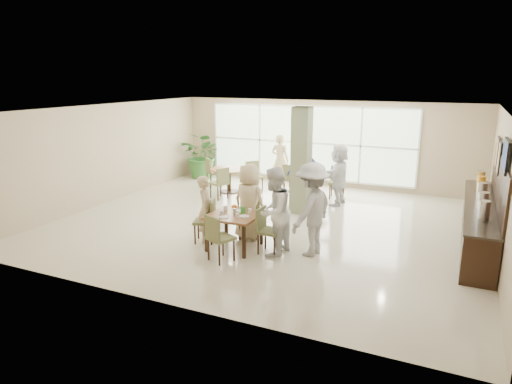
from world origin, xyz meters
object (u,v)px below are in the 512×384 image
at_px(teen_far, 249,202).
at_px(adult_b, 339,174).
at_px(main_table, 234,218).
at_px(teen_right, 274,212).
at_px(round_table_left, 229,174).
at_px(round_table_right, 310,181).
at_px(teen_left, 206,209).
at_px(adult_standing, 280,160).
at_px(buffet_counter, 480,220).
at_px(teen_standing, 312,209).
at_px(potted_plant, 203,155).
at_px(adult_a, 305,176).

bearing_deg(teen_far, adult_b, -93.66).
height_order(main_table, teen_far, teen_far).
bearing_deg(main_table, teen_right, 1.76).
xyz_separation_m(round_table_left, round_table_right, (2.57, 0.17, -0.01)).
bearing_deg(teen_right, main_table, -82.39).
relative_size(teen_left, teen_right, 0.81).
relative_size(teen_right, adult_standing, 1.05).
xyz_separation_m(main_table, buffet_counter, (4.70, 2.35, -0.11)).
xyz_separation_m(teen_left, teen_right, (1.63, -0.08, 0.17)).
distance_m(round_table_right, adult_standing, 1.98).
bearing_deg(adult_b, adult_standing, -116.97).
xyz_separation_m(round_table_right, teen_far, (-0.19, -3.73, 0.28)).
bearing_deg(teen_right, teen_left, -86.84).
relative_size(round_table_left, teen_right, 0.65).
bearing_deg(teen_far, teen_left, 48.53).
height_order(main_table, adult_b, adult_b).
xyz_separation_m(round_table_left, teen_standing, (3.93, -3.88, 0.37)).
distance_m(round_table_right, potted_plant, 4.58).
bearing_deg(teen_left, teen_far, -74.63).
xyz_separation_m(teen_right, adult_standing, (-2.12, 5.67, -0.05)).
bearing_deg(teen_standing, teen_left, -72.20).
bearing_deg(round_table_right, teen_left, -102.74).
bearing_deg(round_table_left, teen_right, -52.39).
relative_size(potted_plant, teen_far, 0.95).
xyz_separation_m(adult_b, adult_standing, (-2.34, 1.43, -0.00)).
distance_m(teen_left, teen_far, 0.97).
distance_m(potted_plant, teen_right, 7.58).
bearing_deg(round_table_right, main_table, -92.78).
bearing_deg(adult_standing, main_table, 108.76).
distance_m(potted_plant, adult_standing, 2.94).
bearing_deg(teen_standing, buffet_counter, 134.57).
bearing_deg(round_table_left, potted_plant, 141.40).
height_order(teen_left, teen_right, teen_right).
xyz_separation_m(teen_right, teen_standing, (0.70, 0.32, 0.05)).
relative_size(main_table, round_table_right, 0.91).
xyz_separation_m(round_table_left, teen_right, (3.23, -4.20, 0.32)).
xyz_separation_m(buffet_counter, teen_left, (-5.46, -2.25, 0.19)).
relative_size(potted_plant, teen_left, 1.10).
height_order(round_table_right, adult_a, adult_a).
distance_m(adult_a, adult_b, 1.01).
height_order(buffet_counter, teen_standing, buffet_counter).
xyz_separation_m(buffet_counter, teen_standing, (-3.13, -2.01, 0.40)).
bearing_deg(adult_a, teen_right, -82.46).
bearing_deg(main_table, adult_b, 75.52).
xyz_separation_m(adult_a, adult_b, (0.79, 0.63, -0.01)).
bearing_deg(round_table_left, adult_standing, 52.85).
height_order(main_table, buffet_counter, buffet_counter).
distance_m(round_table_left, teen_right, 5.31).
bearing_deg(teen_far, potted_plant, -37.07).
distance_m(round_table_left, buffet_counter, 7.30).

